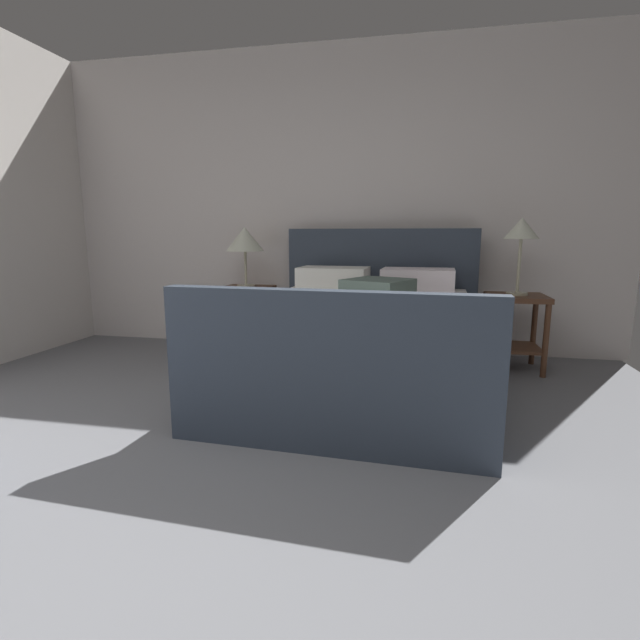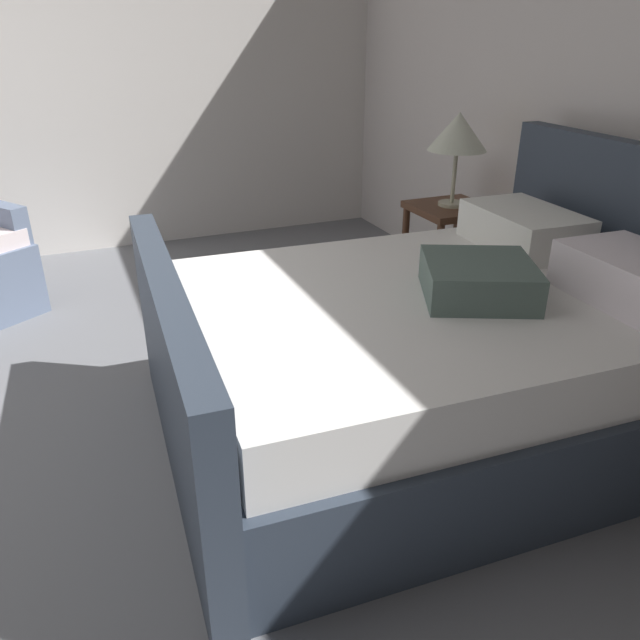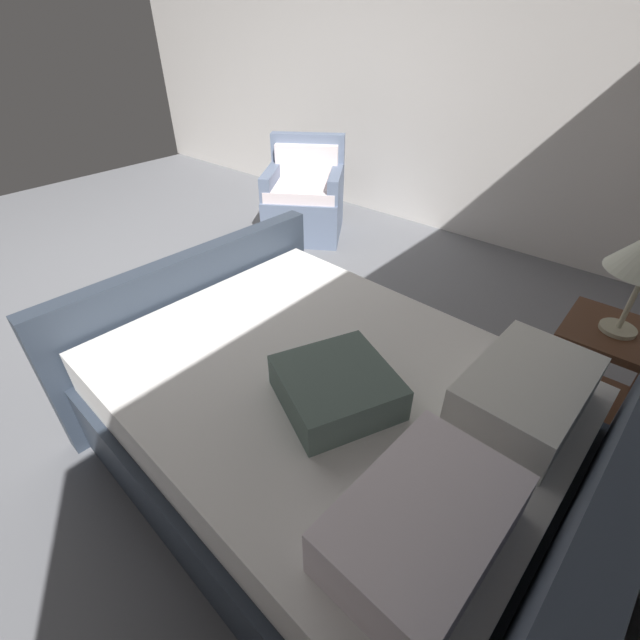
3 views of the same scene
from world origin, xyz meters
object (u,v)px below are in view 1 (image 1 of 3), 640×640
table_lamp_left (245,240)px  bed (361,339)px  table_lamp_right (522,232)px  nightstand_left (247,308)px  nightstand_right (515,320)px

table_lamp_left → bed: bearing=-35.4°
bed → table_lamp_right: 1.52m
bed → nightstand_left: bed is taller
nightstand_right → table_lamp_left: bearing=177.1°
nightstand_right → table_lamp_left: 2.36m
bed → table_lamp_left: table_lamp_left is taller
table_lamp_right → table_lamp_left: table_lamp_right is taller
bed → table_lamp_right: table_lamp_right is taller
bed → nightstand_right: size_ratio=3.64×
nightstand_right → nightstand_left: (-2.28, 0.11, 0.00)m
nightstand_left → nightstand_right: bearing=-2.9°
nightstand_right → nightstand_left: 2.28m
bed → table_lamp_left: (-1.14, 0.81, 0.67)m
nightstand_right → table_lamp_left: (-2.28, 0.11, 0.61)m
nightstand_right → table_lamp_left: size_ratio=1.13×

